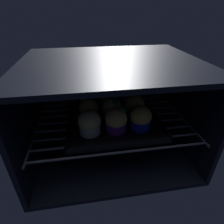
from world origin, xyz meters
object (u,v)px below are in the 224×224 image
(baking_tray, at_px, (112,118))
(muffin_row1_col1, at_px, (113,109))
(muffin_row0_col0, at_px, (89,123))
(muffin_row2_col1, at_px, (109,99))
(muffin_row0_col1, at_px, (117,120))
(muffin_row2_col0, at_px, (88,100))
(muffin_row1_col0, at_px, (89,110))
(muffin_row1_col2, at_px, (134,106))
(muffin_row2_col2, at_px, (128,96))
(muffin_row0_col2, at_px, (141,118))

(baking_tray, relative_size, muffin_row1_col1, 4.05)
(baking_tray, bearing_deg, muffin_row1_col1, -31.85)
(muffin_row0_col0, xyz_separation_m, muffin_row2_col1, (0.08, 0.16, -0.00))
(muffin_row0_col1, height_order, muffin_row1_col1, muffin_row0_col1)
(muffin_row0_col0, xyz_separation_m, muffin_row2_col0, (0.00, 0.17, -0.00))
(muffin_row1_col0, height_order, muffin_row1_col1, muffin_row1_col0)
(muffin_row1_col2, xyz_separation_m, muffin_row2_col2, (-0.00, 0.09, -0.00))
(muffin_row0_col2, relative_size, muffin_row2_col2, 0.96)
(muffin_row0_col2, distance_m, muffin_row2_col1, 0.18)
(muffin_row1_col0, bearing_deg, muffin_row0_col1, -42.60)
(baking_tray, distance_m, muffin_row0_col1, 0.09)
(baking_tray, bearing_deg, muffin_row2_col2, 47.09)
(muffin_row2_col0, xyz_separation_m, muffin_row2_col2, (0.16, 0.00, 0.00))
(baking_tray, xyz_separation_m, muffin_row1_col1, (0.00, -0.00, 0.04))
(baking_tray, bearing_deg, muffin_row1_col2, -0.10)
(muffin_row1_col1, relative_size, muffin_row2_col1, 1.04)
(muffin_row1_col1, xyz_separation_m, muffin_row2_col2, (0.08, 0.09, 0.00))
(muffin_row1_col2, height_order, muffin_row2_col2, muffin_row1_col2)
(baking_tray, bearing_deg, muffin_row1_col0, -177.77)
(muffin_row1_col0, bearing_deg, muffin_row0_col2, -25.27)
(muffin_row0_col0, relative_size, muffin_row2_col1, 1.05)
(muffin_row1_col0, distance_m, muffin_row2_col1, 0.12)
(baking_tray, height_order, muffin_row0_col0, muffin_row0_col0)
(muffin_row0_col0, relative_size, muffin_row1_col2, 0.92)
(muffin_row1_col1, xyz_separation_m, muffin_row1_col2, (0.08, 0.00, 0.00))
(muffin_row1_col2, bearing_deg, baking_tray, 179.90)
(muffin_row0_col1, relative_size, muffin_row2_col2, 1.03)
(muffin_row0_col0, bearing_deg, muffin_row2_col0, 88.43)
(muffin_row1_col2, height_order, muffin_row2_col1, muffin_row1_col2)
(baking_tray, distance_m, muffin_row2_col1, 0.09)
(muffin_row0_col2, height_order, muffin_row2_col2, muffin_row2_col2)
(muffin_row0_col0, height_order, muffin_row1_col0, same)
(muffin_row1_col0, xyz_separation_m, muffin_row2_col0, (0.00, 0.09, -0.00))
(muffin_row0_col2, height_order, muffin_row1_col0, same)
(muffin_row1_col0, relative_size, muffin_row1_col2, 0.93)
(baking_tray, height_order, muffin_row2_col2, muffin_row2_col2)
(baking_tray, bearing_deg, muffin_row2_col1, 90.90)
(baking_tray, bearing_deg, muffin_row0_col1, -87.27)
(muffin_row1_col0, bearing_deg, muffin_row2_col1, 45.23)
(muffin_row1_col2, bearing_deg, muffin_row0_col0, -154.11)
(baking_tray, relative_size, muffin_row2_col1, 4.22)
(muffin_row2_col2, bearing_deg, muffin_row2_col1, -175.57)
(muffin_row2_col1, bearing_deg, muffin_row0_col0, -117.60)
(muffin_row1_col1, xyz_separation_m, muffin_row2_col1, (-0.00, 0.08, 0.00))
(baking_tray, height_order, muffin_row1_col0, muffin_row1_col0)
(muffin_row0_col0, distance_m, muffin_row2_col1, 0.18)
(muffin_row2_col0, height_order, muffin_row2_col1, muffin_row2_col0)
(muffin_row0_col0, bearing_deg, muffin_row1_col0, 88.15)
(muffin_row1_col0, height_order, muffin_row2_col1, muffin_row1_col0)
(muffin_row0_col2, distance_m, muffin_row1_col0, 0.18)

